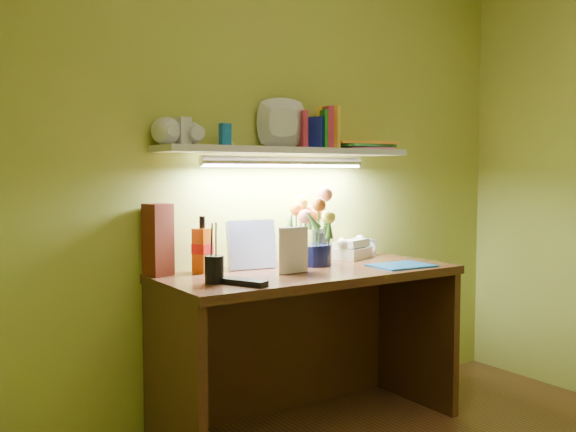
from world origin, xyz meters
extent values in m
cube|color=#361F0E|center=(0.00, 1.20, 0.38)|extent=(1.40, 0.60, 0.75)
cube|color=silver|center=(0.54, 1.44, 0.79)|extent=(0.10, 0.08, 0.09)
cube|color=#5D2113|center=(-0.64, 1.44, 0.91)|extent=(0.12, 0.12, 0.31)
cylinder|color=black|center=(-0.52, 1.13, 0.84)|extent=(0.08, 0.08, 0.19)
cube|color=black|center=(-0.45, 1.03, 0.76)|extent=(0.14, 0.21, 0.02)
cube|color=#155EAE|center=(0.43, 1.05, 0.75)|extent=(0.29, 0.22, 0.01)
imported|color=silver|center=(-0.20, 1.15, 0.85)|extent=(0.15, 0.02, 0.21)
imported|color=silver|center=(-0.18, 1.15, 0.85)|extent=(0.14, 0.05, 0.20)
cube|color=silver|center=(0.00, 1.38, 1.30)|extent=(1.30, 0.25, 0.03)
imported|color=silver|center=(-0.58, 1.39, 1.36)|extent=(0.14, 0.14, 0.10)
imported|color=silver|center=(-0.47, 1.37, 1.37)|extent=(0.12, 0.12, 0.10)
imported|color=silver|center=(-0.03, 1.38, 1.34)|extent=(0.31, 0.31, 0.06)
cube|color=silver|center=(-0.52, 1.42, 1.38)|extent=(0.06, 0.05, 0.12)
cube|color=#155EAE|center=(-0.32, 1.41, 1.37)|extent=(0.05, 0.04, 0.10)
cube|color=#B82945|center=(0.08, 1.38, 1.40)|extent=(0.06, 0.12, 0.18)
cube|color=yellow|center=(0.25, 1.39, 1.42)|extent=(0.07, 0.13, 0.21)
cube|color=#16279E|center=(0.16, 1.41, 1.39)|extent=(0.06, 0.11, 0.16)
cube|color=#207F21|center=(0.22, 1.39, 1.41)|extent=(0.06, 0.12, 0.19)
cube|color=#B82945|center=(0.24, 1.40, 1.42)|extent=(0.07, 0.15, 0.21)
cube|color=pink|center=(0.48, 1.39, 1.32)|extent=(0.28, 0.22, 0.01)
cube|color=green|center=(0.48, 1.42, 1.34)|extent=(0.33, 0.26, 0.01)
cube|color=#FF9B31|center=(0.47, 1.43, 1.35)|extent=(0.36, 0.29, 0.01)
camera|label=1|loc=(-1.69, -1.18, 1.20)|focal=40.00mm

